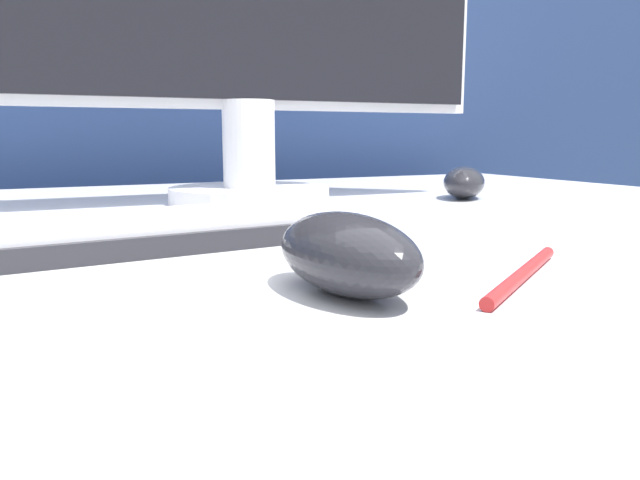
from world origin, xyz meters
name	(u,v)px	position (x,y,z in m)	size (l,w,h in m)	color
partition_panel	(121,235)	(0.00, 0.68, 0.62)	(5.00, 0.03, 1.24)	navy
computer_mouse_near	(347,253)	(-0.01, -0.27, 0.75)	(0.07, 0.12, 0.04)	#232328
keyboard	(133,232)	(-0.09, -0.07, 0.74)	(0.38, 0.16, 0.02)	#28282D
computer_mouse_far	(464,183)	(0.38, 0.11, 0.75)	(0.11, 0.11, 0.04)	#232328
pen	(523,274)	(0.10, -0.29, 0.73)	(0.14, 0.10, 0.01)	red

